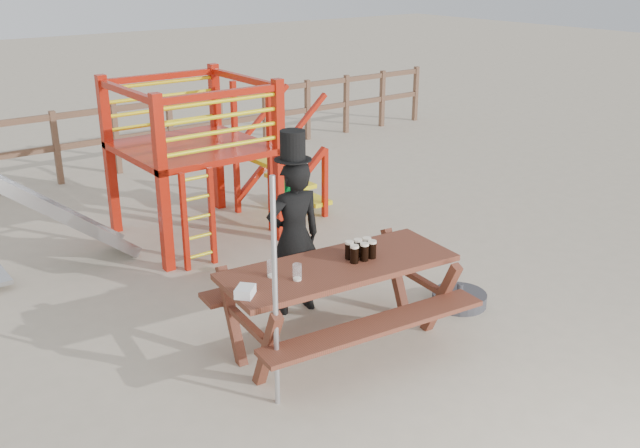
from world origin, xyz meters
The scene contains 10 objects.
ground centered at (0.00, 0.00, 0.00)m, with size 60.00×60.00×0.00m, color #B6A68D.
back_fence centered at (0.00, 7.00, 0.74)m, with size 15.09×0.09×1.20m.
playground_fort centered at (0.12, 3.58, 1.07)m, with size 4.71×1.84×2.10m.
picnic_table centered at (-0.09, 0.21, 0.54)m, with size 2.34×1.74×0.85m.
man_with_hat centered at (0.00, 1.06, 0.86)m, with size 0.65×0.48×1.93m.
metal_pole centered at (-1.07, -0.23, 0.99)m, with size 0.04×0.04×1.98m, color #B2B2B7.
parasol_base centered at (1.48, 0.10, 0.07)m, with size 0.58×0.58×0.24m.
paper_bag centered at (-1.11, 0.17, 0.89)m, with size 0.18×0.14×0.08m, color white.
stout_pints centered at (0.16, 0.19, 0.94)m, with size 0.30×0.20×0.17m.
empty_glasses centered at (-0.66, 0.25, 0.92)m, with size 0.22×0.27×0.15m.
Camera 1 is at (-3.82, -4.46, 3.50)m, focal length 40.00 mm.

